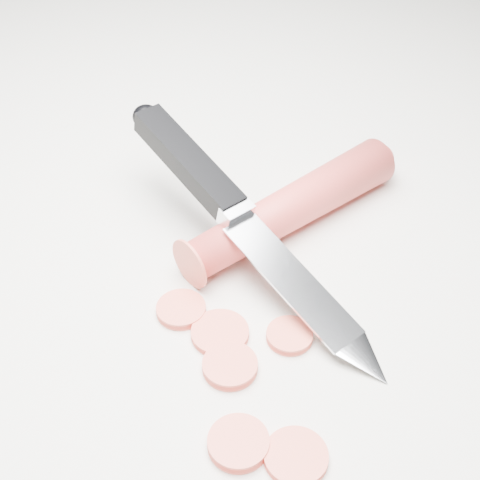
% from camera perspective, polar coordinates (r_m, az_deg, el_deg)
% --- Properties ---
extents(ground, '(2.40, 2.40, 0.00)m').
position_cam_1_polar(ground, '(0.45, 0.62, -7.92)').
color(ground, silver).
rests_on(ground, ground).
extents(carrot, '(0.11, 0.19, 0.03)m').
position_cam_1_polar(carrot, '(0.52, 4.44, 2.80)').
color(carrot, red).
rests_on(carrot, ground).
extents(carrot_slice_0, '(0.04, 0.04, 0.01)m').
position_cam_1_polar(carrot_slice_0, '(0.45, -1.72, -7.93)').
color(carrot_slice_0, '#F45843').
rests_on(carrot_slice_0, ground).
extents(carrot_slice_1, '(0.04, 0.04, 0.01)m').
position_cam_1_polar(carrot_slice_1, '(0.40, -0.13, -16.93)').
color(carrot_slice_1, '#F45843').
rests_on(carrot_slice_1, ground).
extents(carrot_slice_2, '(0.03, 0.03, 0.01)m').
position_cam_1_polar(carrot_slice_2, '(0.45, 4.25, -8.14)').
color(carrot_slice_2, '#F45843').
rests_on(carrot_slice_2, ground).
extents(carrot_slice_3, '(0.04, 0.04, 0.01)m').
position_cam_1_polar(carrot_slice_3, '(0.43, -0.86, -10.70)').
color(carrot_slice_3, '#F45843').
rests_on(carrot_slice_3, ground).
extents(carrot_slice_4, '(0.04, 0.04, 0.01)m').
position_cam_1_polar(carrot_slice_4, '(0.40, 4.79, -17.94)').
color(carrot_slice_4, '#F45843').
rests_on(carrot_slice_4, ground).
extents(carrot_slice_5, '(0.03, 0.03, 0.01)m').
position_cam_1_polar(carrot_slice_5, '(0.46, -5.05, -5.92)').
color(carrot_slice_5, '#F45843').
rests_on(carrot_slice_5, ground).
extents(kitchen_knife, '(0.26, 0.14, 0.08)m').
position_cam_1_polar(kitchen_knife, '(0.47, 0.88, 1.30)').
color(kitchen_knife, silver).
rests_on(kitchen_knife, ground).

